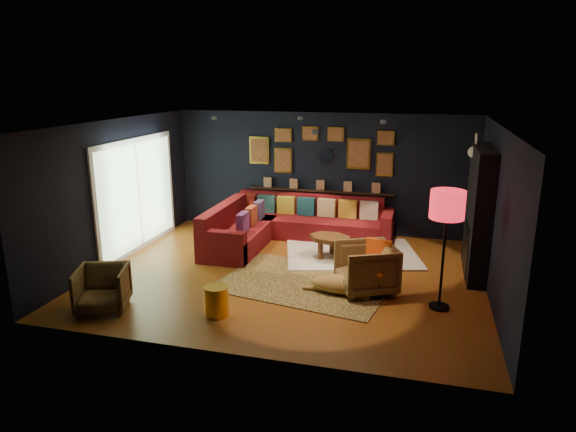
% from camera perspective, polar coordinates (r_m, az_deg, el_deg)
% --- Properties ---
extents(floor, '(6.50, 6.50, 0.00)m').
position_cam_1_polar(floor, '(8.98, 0.11, -6.50)').
color(floor, brown).
rests_on(floor, ground).
extents(room_walls, '(6.50, 6.50, 6.50)m').
position_cam_1_polar(room_walls, '(8.52, 0.12, 3.50)').
color(room_walls, black).
rests_on(room_walls, ground).
extents(sectional, '(3.41, 2.69, 0.86)m').
position_cam_1_polar(sectional, '(10.68, -0.59, -1.10)').
color(sectional, maroon).
rests_on(sectional, ground).
extents(ledge, '(3.20, 0.12, 0.04)m').
position_cam_1_polar(ledge, '(11.22, 3.62, 2.81)').
color(ledge, black).
rests_on(ledge, room_walls).
extents(gallery_wall, '(3.15, 0.04, 1.02)m').
position_cam_1_polar(gallery_wall, '(11.10, 3.66, 7.33)').
color(gallery_wall, gold).
rests_on(gallery_wall, room_walls).
extents(sunburst_mirror, '(0.47, 0.16, 0.47)m').
position_cam_1_polar(sunburst_mirror, '(11.10, 4.23, 6.76)').
color(sunburst_mirror, silver).
rests_on(sunburst_mirror, room_walls).
extents(fireplace, '(0.31, 1.60, 2.20)m').
position_cam_1_polar(fireplace, '(9.31, 20.35, -0.07)').
color(fireplace, black).
rests_on(fireplace, ground).
extents(deer_head, '(0.50, 0.28, 0.45)m').
position_cam_1_polar(deer_head, '(9.61, 20.94, 6.61)').
color(deer_head, white).
rests_on(deer_head, fireplace).
extents(sliding_door, '(0.06, 2.80, 2.20)m').
position_cam_1_polar(sliding_door, '(10.43, -16.36, 2.27)').
color(sliding_door, white).
rests_on(sliding_door, ground).
extents(ceiling_spots, '(3.30, 2.50, 0.06)m').
position_cam_1_polar(ceiling_spots, '(9.15, 1.42, 10.42)').
color(ceiling_spots, black).
rests_on(ceiling_spots, room_walls).
extents(shag_rug, '(2.86, 2.39, 0.03)m').
position_cam_1_polar(shag_rug, '(10.01, 7.08, -4.20)').
color(shag_rug, silver).
rests_on(shag_rug, ground).
extents(leopard_rug, '(3.03, 2.41, 0.02)m').
position_cam_1_polar(leopard_rug, '(8.63, 1.99, -7.40)').
color(leopard_rug, tan).
rests_on(leopard_rug, ground).
extents(coffee_table, '(0.96, 0.82, 0.41)m').
position_cam_1_polar(coffee_table, '(9.65, 4.70, -2.72)').
color(coffee_table, '#5D3118').
rests_on(coffee_table, shag_rug).
extents(pouf, '(0.46, 0.46, 0.30)m').
position_cam_1_polar(pouf, '(10.64, -4.60, -2.00)').
color(pouf, maroon).
rests_on(pouf, shag_rug).
extents(armchair_left, '(0.89, 0.86, 0.72)m').
position_cam_1_polar(armchair_left, '(8.03, -19.95, -7.40)').
color(armchair_left, '#A9813F').
rests_on(armchair_left, ground).
extents(armchair_right, '(1.07, 1.10, 0.87)m').
position_cam_1_polar(armchair_right, '(8.25, 8.67, -5.48)').
color(armchair_right, '#A9813F').
rests_on(armchair_right, ground).
extents(gold_stool, '(0.35, 0.35, 0.44)m').
position_cam_1_polar(gold_stool, '(7.52, -7.95, -9.32)').
color(gold_stool, gold).
rests_on(gold_stool, ground).
extents(orange_chair, '(0.51, 0.51, 0.87)m').
position_cam_1_polar(orange_chair, '(8.17, 9.74, -5.15)').
color(orange_chair, black).
rests_on(orange_chair, ground).
extents(floor_lamp, '(0.49, 0.49, 1.79)m').
position_cam_1_polar(floor_lamp, '(7.58, 17.26, 0.70)').
color(floor_lamp, black).
rests_on(floor_lamp, ground).
extents(dog, '(1.31, 0.69, 0.40)m').
position_cam_1_polar(dog, '(8.18, 5.89, -7.19)').
color(dog, '#AD7C3E').
rests_on(dog, leopard_rug).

